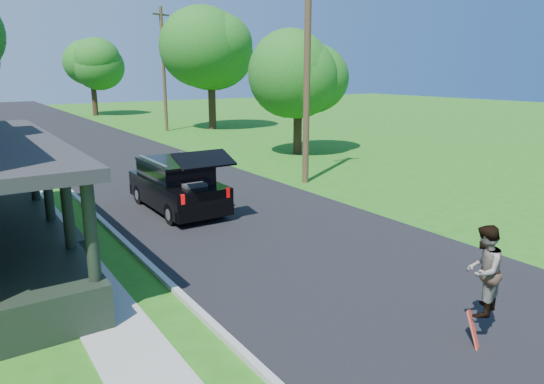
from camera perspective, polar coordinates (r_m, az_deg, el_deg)
ground at (r=11.78m, az=11.21°, el=-10.02°), size 140.00×140.00×0.00m
street at (r=28.99m, az=-17.67°, el=3.96°), size 8.00×120.00×0.02m
curb at (r=28.19m, az=-25.59°, el=2.96°), size 0.15×120.00×0.12m
sidewalk at (r=28.03m, az=-28.71°, el=2.56°), size 1.30×120.00×0.03m
black_suv at (r=17.18m, az=-11.10°, el=0.81°), size 1.93×5.01×2.34m
skateboarder at (r=9.38m, az=23.61°, el=-8.46°), size 0.97×0.86×1.65m
skateboard at (r=9.62m, az=22.59°, el=-14.92°), size 0.26×0.40×0.69m
tree_right_near at (r=28.37m, az=3.02°, el=14.24°), size 5.55×5.66×7.42m
tree_right_mid at (r=41.26m, az=-7.36°, el=16.86°), size 8.05×7.84×10.46m
tree_right_far at (r=57.09m, az=-20.56°, el=14.25°), size 6.75×6.49×8.81m
utility_pole_near at (r=20.83m, az=4.15°, el=14.45°), size 1.72×0.30×9.52m
utility_pole_far at (r=40.57m, az=-12.63°, el=14.00°), size 1.58×0.66×9.60m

